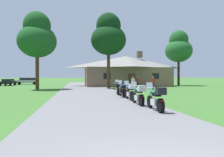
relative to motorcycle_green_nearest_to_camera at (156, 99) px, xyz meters
The scene contains 16 objects.
ground_plane 13.49m from the motorcycle_green_nearest_to_camera, 99.84° to the left, with size 500.00×500.00×0.00m, color #386628.
asphalt_driveway 11.53m from the motorcycle_green_nearest_to_camera, 101.54° to the left, with size 6.40×80.00×0.06m, color slate.
motorcycle_green_nearest_to_camera is the anchor object (origin of this frame).
motorcycle_green_second_in_row 2.20m from the motorcycle_green_nearest_to_camera, 95.09° to the left, with size 0.66×2.08×1.30m.
motorcycle_blue_third_in_row 4.67m from the motorcycle_green_nearest_to_camera, 90.68° to the left, with size 0.66×2.08×1.30m.
motorcycle_blue_fourth_in_row 6.89m from the motorcycle_green_nearest_to_camera, 90.44° to the left, with size 0.73×2.08×1.30m.
motorcycle_orange_farthest_in_row 9.19m from the motorcycle_green_nearest_to_camera, 90.07° to the left, with size 0.74×2.08×1.30m.
stone_lodge 27.71m from the motorcycle_green_nearest_to_camera, 79.75° to the left, with size 14.84×9.12×6.14m.
bystander_red_shirt_near_lodge 21.88m from the motorcycle_green_nearest_to_camera, 75.89° to the left, with size 0.52×0.33×1.69m.
bystander_red_shirt_beside_signpost 17.55m from the motorcycle_green_nearest_to_camera, 70.01° to the left, with size 0.46×0.39×1.69m.
bystander_white_shirt_by_tree 17.91m from the motorcycle_green_nearest_to_camera, 78.26° to the left, with size 0.53×0.32×1.67m.
tree_left_near 21.49m from the motorcycle_green_nearest_to_camera, 114.46° to the left, with size 4.84×4.84×9.88m.
tree_right_of_lodge 31.58m from the motorcycle_green_nearest_to_camera, 61.25° to the left, with size 4.87×4.87×10.15m.
tree_by_lodge_front 20.58m from the motorcycle_green_nearest_to_camera, 87.91° to the left, with size 4.81×4.81×10.38m.
parked_silver_suv_far_left 38.85m from the motorcycle_green_nearest_to_camera, 110.40° to the left, with size 4.90×2.87×1.40m.
parked_black_sedan_far_left 36.12m from the motorcycle_green_nearest_to_camera, 116.40° to the left, with size 2.01×4.25×1.20m.
Camera 1 is at (-1.37, -2.74, 1.66)m, focal length 34.26 mm.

